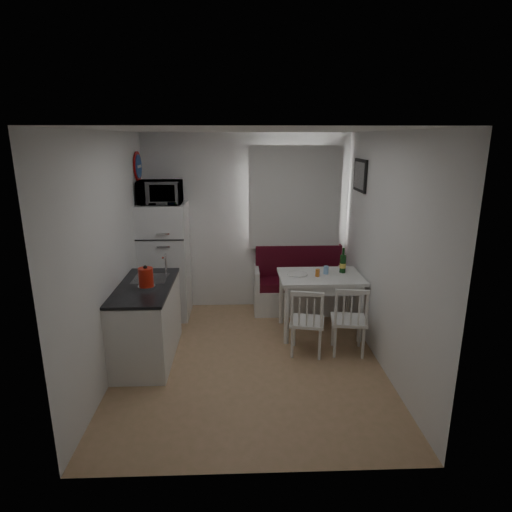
% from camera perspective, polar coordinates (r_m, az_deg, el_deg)
% --- Properties ---
extents(floor, '(3.00, 3.50, 0.02)m').
position_cam_1_polar(floor, '(5.17, -0.82, -13.76)').
color(floor, tan).
rests_on(floor, ground).
extents(ceiling, '(3.00, 3.50, 0.02)m').
position_cam_1_polar(ceiling, '(4.51, -0.95, 16.44)').
color(ceiling, white).
rests_on(ceiling, wall_back).
extents(wall_back, '(3.00, 0.02, 2.60)m').
position_cam_1_polar(wall_back, '(6.38, -1.24, 4.42)').
color(wall_back, white).
rests_on(wall_back, floor).
extents(wall_front, '(3.00, 0.02, 2.60)m').
position_cam_1_polar(wall_front, '(3.02, -0.11, -8.47)').
color(wall_front, white).
rests_on(wall_front, floor).
extents(wall_left, '(0.02, 3.50, 2.60)m').
position_cam_1_polar(wall_left, '(4.88, -18.79, 0.10)').
color(wall_left, white).
rests_on(wall_left, floor).
extents(wall_right, '(0.02, 3.50, 2.60)m').
position_cam_1_polar(wall_right, '(4.94, 16.80, 0.45)').
color(wall_right, white).
rests_on(wall_right, floor).
extents(window, '(1.22, 0.06, 1.47)m').
position_cam_1_polar(window, '(6.34, 5.13, 7.28)').
color(window, white).
rests_on(window, wall_back).
extents(curtain, '(1.35, 0.02, 1.50)m').
position_cam_1_polar(curtain, '(6.27, 5.22, 7.64)').
color(curtain, white).
rests_on(curtain, wall_back).
extents(kitchen_counter, '(0.62, 1.32, 1.16)m').
position_cam_1_polar(kitchen_counter, '(5.22, -14.31, -8.38)').
color(kitchen_counter, white).
rests_on(kitchen_counter, floor).
extents(wall_sign, '(0.03, 0.40, 0.40)m').
position_cam_1_polar(wall_sign, '(6.12, -15.41, 11.45)').
color(wall_sign, '#19499A').
rests_on(wall_sign, wall_left).
extents(picture_frame, '(0.04, 0.52, 0.42)m').
position_cam_1_polar(picture_frame, '(5.84, 13.70, 10.40)').
color(picture_frame, black).
rests_on(picture_frame, wall_right).
extents(bench, '(1.36, 0.52, 0.97)m').
position_cam_1_polar(bench, '(6.47, 5.76, -4.50)').
color(bench, white).
rests_on(bench, floor).
extents(dining_table, '(1.08, 0.76, 0.80)m').
position_cam_1_polar(dining_table, '(5.65, 8.56, -3.40)').
color(dining_table, white).
rests_on(dining_table, floor).
extents(chair_left, '(0.47, 0.45, 0.45)m').
position_cam_1_polar(chair_left, '(5.07, 7.02, -7.89)').
color(chair_left, white).
rests_on(chair_left, floor).
extents(chair_right, '(0.45, 0.44, 0.46)m').
position_cam_1_polar(chair_right, '(5.17, 12.56, -7.55)').
color(chair_right, white).
rests_on(chair_right, floor).
extents(fridge, '(0.66, 0.66, 1.65)m').
position_cam_1_polar(fridge, '(6.24, -12.06, -0.65)').
color(fridge, white).
rests_on(fridge, floor).
extents(microwave, '(0.57, 0.39, 0.32)m').
position_cam_1_polar(microwave, '(6.00, -12.67, 8.29)').
color(microwave, white).
rests_on(microwave, fridge).
extents(kettle, '(0.19, 0.19, 0.26)m').
position_cam_1_polar(kettle, '(4.90, -14.46, -2.79)').
color(kettle, red).
rests_on(kettle, kitchen_counter).
extents(wine_bottle, '(0.08, 0.08, 0.33)m').
position_cam_1_polar(wine_bottle, '(5.73, 11.53, -0.57)').
color(wine_bottle, '#133C15').
rests_on(wine_bottle, dining_table).
extents(drinking_glass_orange, '(0.06, 0.06, 0.09)m').
position_cam_1_polar(drinking_glass_orange, '(5.55, 8.20, -2.24)').
color(drinking_glass_orange, '#CB6D21').
rests_on(drinking_glass_orange, dining_table).
extents(drinking_glass_blue, '(0.06, 0.06, 0.11)m').
position_cam_1_polar(drinking_glass_blue, '(5.67, 9.32, -1.84)').
color(drinking_glass_blue, '#92C3F9').
rests_on(drinking_glass_blue, dining_table).
extents(plate, '(0.27, 0.27, 0.02)m').
position_cam_1_polar(plate, '(5.59, 5.53, -2.42)').
color(plate, white).
rests_on(plate, dining_table).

